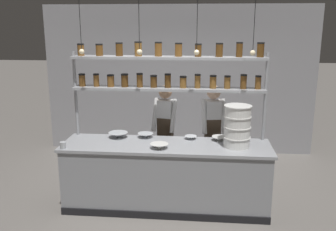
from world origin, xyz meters
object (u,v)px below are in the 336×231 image
Objects in this scene: chef_center at (213,131)px; prep_bowl_center_front at (159,146)px; prep_bowl_center_back at (118,135)px; serving_cup_front at (63,145)px; container_stack at (237,126)px; prep_bowl_near_left at (191,138)px; spice_shelf_unit at (168,75)px; prep_bowl_near_right at (145,135)px; prep_bowl_far_left at (220,139)px; chef_left at (165,129)px.

prep_bowl_center_front is (-0.71, -0.87, 0.02)m from chef_center.
serving_cup_front is (-0.61, -0.55, 0.01)m from prep_bowl_center_back.
chef_center is 0.80m from container_stack.
chef_center is 9.53× the size of prep_bowl_near_left.
spice_shelf_unit is 4.85× the size of container_stack.
prep_bowl_near_right is 1.05m from prep_bowl_far_left.
spice_shelf_unit is 15.92× the size of prep_bowl_near_left.
container_stack reaches higher than serving_cup_front.
container_stack is at bearing 9.61° from prep_bowl_center_front.
prep_bowl_near_left is at bearing 48.34° from prep_bowl_center_front.
container_stack is 2.56× the size of prep_bowl_far_left.
prep_bowl_near_left is 0.59m from prep_bowl_center_front.
prep_bowl_far_left is 2.12m from serving_cup_front.
prep_bowl_near_right is at bearing 178.68° from prep_bowl_near_left.
prep_bowl_center_front is 1.25m from serving_cup_front.
chef_left is at bearing 39.15° from prep_bowl_center_back.
prep_bowl_center_back is (-0.63, -0.51, 0.04)m from chef_left.
prep_bowl_near_right is (-0.32, -0.05, -0.86)m from spice_shelf_unit.
prep_bowl_center_back is at bearing 42.16° from serving_cup_front.
prep_bowl_near_left is (-0.62, 0.27, -0.26)m from container_stack.
prep_bowl_near_left is 0.71× the size of prep_bowl_center_front.
prep_bowl_far_left is at bearing -2.53° from prep_bowl_near_right.
container_stack is 0.41m from prep_bowl_far_left.
spice_shelf_unit is 11.35× the size of prep_bowl_center_front.
chef_left reaches higher than serving_cup_front.
chef_left is 0.73m from chef_center.
prep_bowl_near_left is 1.04m from prep_bowl_center_back.
chef_center is 7.42× the size of prep_bowl_far_left.
chef_left is at bearing 101.03° from spice_shelf_unit.
chef_left is 1.62m from serving_cup_front.
serving_cup_front reaches higher than prep_bowl_near_right.
prep_bowl_far_left is 2.35× the size of serving_cup_front.
chef_center reaches higher than container_stack.
spice_shelf_unit is at bearing 172.25° from prep_bowl_far_left.
container_stack is 2.03× the size of prep_bowl_center_back.
prep_bowl_near_left is at bearing -11.70° from spice_shelf_unit.
spice_shelf_unit reaches higher than chef_center.
container_stack reaches higher than prep_bowl_center_back.
prep_bowl_near_left is 0.41m from prep_bowl_far_left.
prep_bowl_center_back is (-1.65, 0.25, -0.24)m from container_stack.
container_stack is 1.32m from prep_bowl_near_right.
prep_bowl_near_left is (-0.32, -0.42, 0.01)m from chef_center.
prep_bowl_near_left is 0.62× the size of prep_bowl_center_back.
spice_shelf_unit is at bearing -68.24° from chef_left.
prep_bowl_near_left is at bearing 156.08° from container_stack.
prep_bowl_near_right is (-1.26, 0.29, -0.25)m from container_stack.
container_stack is 2.29m from serving_cup_front.
spice_shelf_unit is 1.11m from prep_bowl_center_back.
prep_bowl_near_left is at bearing -38.85° from chef_left.
prep_bowl_near_left is 0.65m from prep_bowl_near_right.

